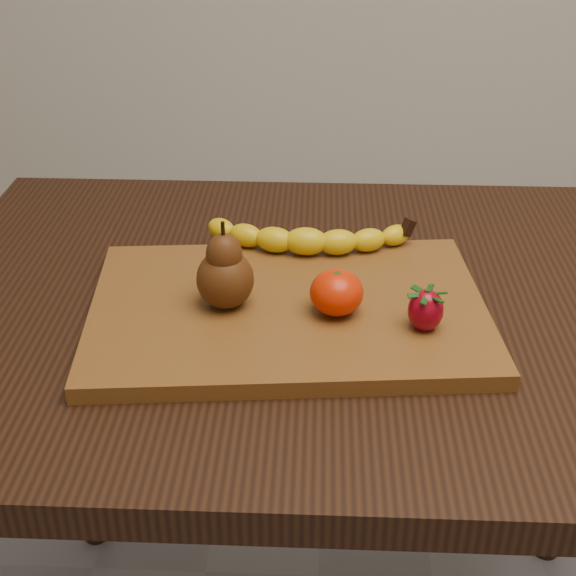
# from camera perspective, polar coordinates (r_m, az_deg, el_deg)

# --- Properties ---
(table) EXTENTS (1.00, 0.70, 0.76)m
(table) POSITION_cam_1_polar(r_m,az_deg,el_deg) (1.02, 2.74, -5.36)
(table) COLOR black
(table) RESTS_ON ground
(cutting_board) EXTENTS (0.48, 0.34, 0.02)m
(cutting_board) POSITION_cam_1_polar(r_m,az_deg,el_deg) (0.92, -0.00, -1.61)
(cutting_board) COLOR brown
(cutting_board) RESTS_ON table
(banana) EXTENTS (0.23, 0.07, 0.04)m
(banana) POSITION_cam_1_polar(r_m,az_deg,el_deg) (1.01, 1.29, 3.33)
(banana) COLOR yellow
(banana) RESTS_ON cutting_board
(pear) EXTENTS (0.09, 0.09, 0.10)m
(pear) POSITION_cam_1_polar(r_m,az_deg,el_deg) (0.89, -4.54, 1.65)
(pear) COLOR #4A250B
(pear) RESTS_ON cutting_board
(mandarin) EXTENTS (0.07, 0.07, 0.05)m
(mandarin) POSITION_cam_1_polar(r_m,az_deg,el_deg) (0.89, 3.47, -0.33)
(mandarin) COLOR red
(mandarin) RESTS_ON cutting_board
(strawberry) EXTENTS (0.05, 0.05, 0.05)m
(strawberry) POSITION_cam_1_polar(r_m,az_deg,el_deg) (0.87, 9.77, -1.47)
(strawberry) COLOR maroon
(strawberry) RESTS_ON cutting_board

